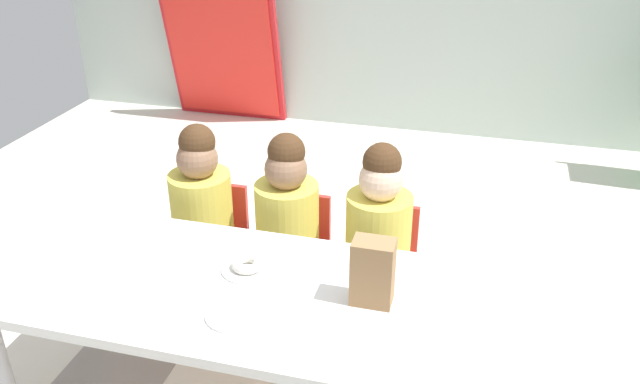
{
  "coord_description": "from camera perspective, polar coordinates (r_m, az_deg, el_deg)",
  "views": [
    {
      "loc": [
        0.43,
        -2.28,
        1.86
      ],
      "look_at": [
        -0.07,
        -0.4,
        0.87
      ],
      "focal_mm": 36.43,
      "sensor_mm": 36.0,
      "label": 1
    }
  ],
  "objects": [
    {
      "name": "ground_plane",
      "position": [
        2.97,
        3.41,
        -12.03
      ],
      "size": [
        5.85,
        4.98,
        0.02
      ],
      "color": "silver"
    },
    {
      "name": "craft_table",
      "position": [
        2.15,
        -3.93,
        -9.85
      ],
      "size": [
        1.89,
        0.71,
        0.62
      ],
      "color": "white",
      "rests_on": "ground_plane"
    },
    {
      "name": "seated_child_near_camera",
      "position": [
        2.79,
        -10.27,
        -1.29
      ],
      "size": [
        0.32,
        0.31,
        0.92
      ],
      "color": "red",
      "rests_on": "ground_plane"
    },
    {
      "name": "seated_child_middle_seat",
      "position": [
        2.66,
        -2.84,
        -2.3
      ],
      "size": [
        0.32,
        0.31,
        0.92
      ],
      "color": "red",
      "rests_on": "ground_plane"
    },
    {
      "name": "seated_child_far_right",
      "position": [
        2.59,
        5.19,
        -3.35
      ],
      "size": [
        0.32,
        0.31,
        0.92
      ],
      "color": "red",
      "rests_on": "ground_plane"
    },
    {
      "name": "folded_activity_table",
      "position": [
        5.15,
        -8.47,
        11.93
      ],
      "size": [
        0.9,
        0.29,
        1.09
      ],
      "color": "red",
      "rests_on": "ground_plane"
    },
    {
      "name": "paper_bag_brown",
      "position": [
        2.02,
        4.65,
        -7.02
      ],
      "size": [
        0.13,
        0.09,
        0.22
      ],
      "primitive_type": "cube",
      "color": "#9E754C",
      "rests_on": "craft_table"
    },
    {
      "name": "paper_plate_near_edge",
      "position": [
        2.23,
        -6.36,
        -6.73
      ],
      "size": [
        0.18,
        0.18,
        0.01
      ],
      "primitive_type": "cylinder",
      "color": "white",
      "rests_on": "craft_table"
    },
    {
      "name": "paper_plate_center_table",
      "position": [
        2.04,
        -7.53,
        -10.61
      ],
      "size": [
        0.18,
        0.18,
        0.01
      ],
      "primitive_type": "cylinder",
      "color": "white",
      "rests_on": "craft_table"
    },
    {
      "name": "donut_powdered_on_plate",
      "position": [
        2.22,
        -6.38,
        -6.29
      ],
      "size": [
        0.11,
        0.11,
        0.03
      ],
      "primitive_type": "torus",
      "color": "white",
      "rests_on": "craft_table"
    }
  ]
}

